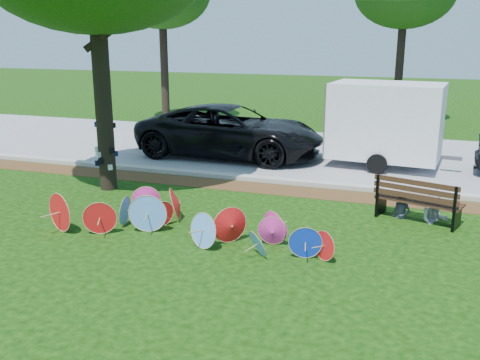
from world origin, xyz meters
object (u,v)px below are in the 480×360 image
object	(u,v)px
park_bench	(419,199)
black_van	(231,131)
cargo_trailer	(386,121)
person_left	(403,195)
parasol_pile	(178,219)
person_right	(436,194)

from	to	relation	value
park_bench	black_van	bearing A→B (deg)	159.34
black_van	cargo_trailer	distance (m)	5.03
black_van	person_left	xyz separation A→B (m)	(5.76, -4.68, -0.31)
parasol_pile	park_bench	size ratio (longest dim) A/B	3.28
cargo_trailer	person_left	distance (m)	5.04
black_van	park_bench	world-z (taller)	black_van
parasol_pile	person_left	xyz separation A→B (m)	(4.30, 2.59, 0.19)
cargo_trailer	person_right	bearing A→B (deg)	-67.54
black_van	person_right	distance (m)	7.98
black_van	park_bench	xyz separation A→B (m)	(6.11, -4.73, -0.37)
park_bench	person_right	distance (m)	0.38
parasol_pile	cargo_trailer	size ratio (longest dim) A/B	1.89
cargo_trailer	parasol_pile	bearing A→B (deg)	-109.46
cargo_trailer	person_left	size ratio (longest dim) A/B	2.99
parasol_pile	black_van	size ratio (longest dim) A/B	0.99
parasol_pile	cargo_trailer	distance (m)	8.35
park_bench	person_right	world-z (taller)	person_right
person_left	person_right	size ratio (longest dim) A/B	0.87
person_right	park_bench	bearing A→B (deg)	177.37
park_bench	person_left	bearing A→B (deg)	-171.01
park_bench	person_right	bearing A→B (deg)	25.25
park_bench	person_left	distance (m)	0.36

